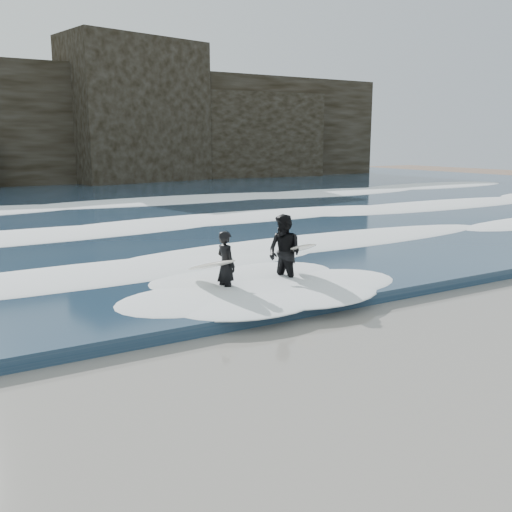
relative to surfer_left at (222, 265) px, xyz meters
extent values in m
plane|color=#84624A|center=(2.02, -5.32, -0.86)|extent=(120.00, 120.00, 0.00)
cube|color=#1E344A|center=(2.02, 23.68, -0.71)|extent=(90.00, 52.00, 0.30)
cube|color=black|center=(2.02, 40.68, 4.14)|extent=(70.00, 9.00, 10.00)
ellipsoid|color=white|center=(2.02, 3.68, -0.46)|extent=(60.00, 3.20, 0.20)
ellipsoid|color=white|center=(2.02, 10.68, -0.44)|extent=(60.00, 4.00, 0.24)
ellipsoid|color=white|center=(2.02, 19.68, -0.41)|extent=(60.00, 4.80, 0.30)
imported|color=black|center=(0.11, -0.01, -0.01)|extent=(0.48, 0.67, 1.70)
ellipsoid|color=silver|center=(-0.29, 0.04, 0.02)|extent=(0.68, 2.25, 0.73)
imported|color=black|center=(1.78, -0.08, 0.14)|extent=(1.00, 1.15, 2.00)
ellipsoid|color=silver|center=(2.20, -0.08, 0.21)|extent=(0.97, 2.08, 0.67)
camera|label=1|loc=(-6.19, -12.10, 2.98)|focal=40.00mm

